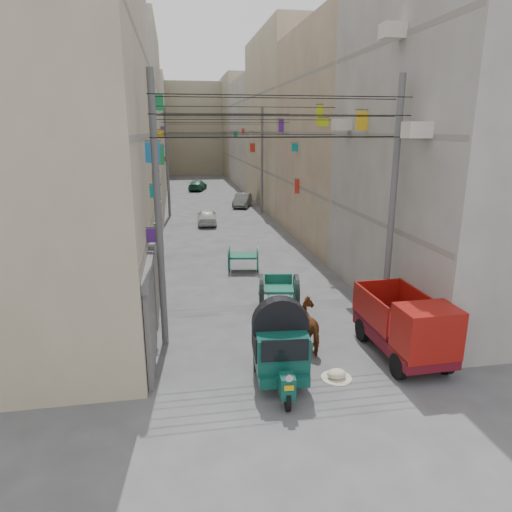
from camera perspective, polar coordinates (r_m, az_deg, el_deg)
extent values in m
plane|color=#454648|center=(10.13, 11.05, -24.04)|extent=(140.00, 140.00, 0.00)
cube|color=tan|center=(16.00, -28.86, 14.01)|extent=(8.00, 10.00, 13.00)
cube|color=gray|center=(15.59, -13.64, 3.21)|extent=(0.25, 9.80, 0.18)
cube|color=gray|center=(15.26, -14.38, 14.28)|extent=(0.25, 9.80, 0.18)
cube|color=gray|center=(15.51, -15.19, 25.40)|extent=(0.25, 9.80, 0.18)
cube|color=#AFA296|center=(26.68, -21.25, 13.63)|extent=(8.00, 12.00, 12.00)
cube|color=gray|center=(26.44, -12.31, 8.20)|extent=(0.25, 11.76, 0.18)
cube|color=gray|center=(26.24, -12.70, 14.71)|extent=(0.25, 11.76, 0.18)
cube|color=gray|center=(26.39, -13.11, 21.22)|extent=(0.25, 11.76, 0.18)
cube|color=gray|center=(39.54, -17.83, 15.67)|extent=(8.00, 14.00, 14.00)
cube|color=gray|center=(39.37, -11.68, 10.53)|extent=(0.25, 13.72, 0.18)
cube|color=gray|center=(39.24, -11.92, 14.90)|extent=(0.25, 13.72, 0.18)
cube|color=gray|center=(39.34, -12.18, 19.27)|extent=(0.25, 13.72, 0.18)
cube|color=#A5A19A|center=(53.45, -15.78, 14.42)|extent=(8.00, 14.00, 11.80)
cube|color=gray|center=(53.33, -11.33, 11.78)|extent=(0.25, 13.72, 0.18)
cube|color=gray|center=(53.23, -11.51, 15.00)|extent=(0.25, 13.72, 0.18)
cube|color=gray|center=(53.31, -11.69, 18.22)|extent=(0.25, 13.72, 0.18)
cube|color=tan|center=(66.41, -14.78, 15.33)|extent=(8.00, 12.00, 13.50)
cube|color=gray|center=(66.31, -11.14, 12.46)|extent=(0.25, 11.76, 0.18)
cube|color=gray|center=(66.23, -11.28, 15.05)|extent=(0.25, 11.76, 0.18)
cube|color=gray|center=(66.29, -11.43, 17.64)|extent=(0.25, 11.76, 0.18)
cube|color=#A5A19A|center=(18.82, 26.93, 14.19)|extent=(8.00, 10.00, 13.00)
cube|color=gray|center=(17.14, 15.07, 4.20)|extent=(0.25, 9.80, 0.18)
cube|color=gray|center=(16.84, 15.80, 14.26)|extent=(0.25, 9.80, 0.18)
cube|color=gray|center=(17.07, 16.61, 24.35)|extent=(0.25, 9.80, 0.18)
cube|color=tan|center=(28.47, 13.33, 14.30)|extent=(8.00, 12.00, 12.00)
cube|color=gray|center=(27.38, 5.38, 8.73)|extent=(0.25, 11.76, 0.18)
cube|color=gray|center=(27.19, 5.54, 15.01)|extent=(0.25, 11.76, 0.18)
cube|color=gray|center=(27.33, 5.72, 21.31)|extent=(0.25, 11.76, 0.18)
cube|color=tan|center=(40.76, 6.02, 16.27)|extent=(8.00, 14.00, 14.00)
cube|color=gray|center=(40.00, 0.41, 10.92)|extent=(0.25, 13.72, 0.18)
cube|color=gray|center=(39.88, 0.42, 15.22)|extent=(0.25, 13.72, 0.18)
cube|color=gray|center=(39.97, 0.43, 19.53)|extent=(0.25, 13.72, 0.18)
cube|color=#AFA296|center=(54.36, 1.83, 14.98)|extent=(8.00, 14.00, 11.80)
cube|color=gray|center=(53.80, -2.34, 12.09)|extent=(0.25, 13.72, 0.18)
cube|color=gray|center=(53.71, -2.37, 15.29)|extent=(0.25, 13.72, 0.18)
cube|color=gray|center=(53.78, -2.41, 18.48)|extent=(0.25, 13.72, 0.18)
cube|color=gray|center=(67.14, -0.51, 15.81)|extent=(8.00, 12.00, 13.50)
cube|color=gray|center=(66.69, -3.88, 12.73)|extent=(0.25, 11.76, 0.18)
cube|color=gray|center=(66.61, -3.93, 15.31)|extent=(0.25, 11.76, 0.18)
cube|color=gray|center=(66.67, -3.98, 17.88)|extent=(0.25, 11.76, 0.18)
cube|color=gray|center=(73.29, -7.87, 15.45)|extent=(22.00, 10.00, 13.00)
cube|color=#515056|center=(13.09, -13.01, -7.87)|extent=(0.12, 3.00, 2.60)
cube|color=#565759|center=(12.59, -13.32, -1.79)|extent=(0.18, 3.20, 0.25)
cube|color=#515056|center=(16.55, -12.44, -2.83)|extent=(0.12, 3.00, 2.60)
cube|color=#565759|center=(16.16, -12.67, 2.06)|extent=(0.18, 3.20, 0.25)
cube|color=#515056|center=(20.10, -12.07, 0.45)|extent=(0.12, 3.00, 2.60)
cube|color=#565759|center=(19.78, -12.25, 4.51)|extent=(0.18, 3.20, 0.25)
cube|color=#515056|center=(23.79, -11.81, 2.79)|extent=(0.12, 3.00, 2.60)
cube|color=#565759|center=(23.52, -11.95, 6.24)|extent=(0.18, 3.20, 0.25)
cube|color=#B8B8B8|center=(42.07, -0.59, 14.94)|extent=(0.38, 0.08, 0.41)
cube|color=#B8B8B8|center=(48.92, -11.14, 11.97)|extent=(0.27, 0.08, 0.71)
cube|color=#55258B|center=(14.01, -12.65, 2.54)|extent=(0.44, 0.08, 0.42)
cube|color=#1A904C|center=(23.06, -11.98, 12.13)|extent=(0.45, 0.08, 0.84)
cube|color=#1A904C|center=(52.55, -2.56, 14.97)|extent=(0.41, 0.08, 0.59)
cube|color=#0D8A91|center=(17.14, -12.49, 7.90)|extent=(0.38, 0.08, 0.44)
cube|color=red|center=(41.36, -0.45, 13.37)|extent=(0.43, 0.08, 0.72)
cube|color=red|center=(47.35, -1.63, 15.32)|extent=(0.28, 0.08, 0.44)
cube|color=#1A904C|center=(27.27, -12.03, 18.24)|extent=(0.48, 0.08, 0.84)
cube|color=red|center=(45.38, -11.18, 11.77)|extent=(0.31, 0.08, 0.44)
cube|color=#0D8A91|center=(27.15, 4.87, 13.37)|extent=(0.35, 0.08, 0.45)
cube|color=#55258B|center=(30.66, 3.15, 15.95)|extent=(0.34, 0.08, 0.79)
cube|color=#1A904C|center=(19.35, -12.45, 9.50)|extent=(0.28, 0.08, 0.52)
cube|color=#55258B|center=(36.85, -11.61, 14.99)|extent=(0.28, 0.08, 0.74)
cube|color=red|center=(26.84, 5.13, 8.65)|extent=(0.26, 0.08, 0.80)
cube|color=#B8B8B8|center=(17.97, 13.13, 16.04)|extent=(0.34, 0.08, 0.55)
cube|color=#1B79BF|center=(15.81, -12.79, 12.50)|extent=(0.47, 0.08, 0.67)
cube|color=gold|center=(28.38, -11.85, 14.66)|extent=(0.40, 0.08, 0.47)
cube|color=#0D8A91|center=(28.92, -11.80, 12.90)|extent=(0.32, 0.08, 0.55)
cube|color=#C0D417|center=(22.05, 8.41, 16.19)|extent=(0.47, 0.08, 0.35)
cube|color=#C0D417|center=(22.88, 7.96, 17.05)|extent=(0.32, 0.08, 0.89)
cube|color=gold|center=(17.88, 13.08, 16.17)|extent=(0.44, 0.08, 0.69)
cube|color=#C0D417|center=(13.69, -13.80, 0.65)|extent=(0.10, 3.20, 0.80)
cube|color=#1B79BF|center=(22.50, -12.46, 6.45)|extent=(0.10, 3.20, 0.80)
cube|color=gold|center=(34.41, -11.74, 9.52)|extent=(0.10, 3.20, 0.80)
cube|color=#1A904C|center=(46.36, -11.39, 11.01)|extent=(0.10, 3.20, 0.80)
cube|color=#C0D417|center=(15.40, 17.90, 1.98)|extent=(0.10, 3.20, 0.80)
cube|color=#1B79BF|center=(23.59, 7.79, 7.07)|extent=(0.10, 3.20, 0.80)
cube|color=gold|center=(35.12, 1.81, 9.95)|extent=(0.10, 3.20, 0.80)
cube|color=#C0D417|center=(46.89, -1.23, 11.35)|extent=(0.10, 3.20, 0.80)
cube|color=beige|center=(13.95, 19.48, 14.64)|extent=(0.70, 0.55, 0.45)
cube|color=beige|center=(19.42, 10.67, 15.84)|extent=(0.70, 0.55, 0.45)
cube|color=beige|center=(15.99, 16.70, 25.35)|extent=(0.70, 0.55, 0.45)
cylinder|color=#565759|center=(13.45, -12.12, 4.87)|extent=(0.20, 0.20, 8.00)
cylinder|color=#565759|center=(15.00, 16.65, 5.64)|extent=(0.20, 0.20, 8.00)
cylinder|color=#565759|center=(35.31, -11.04, 11.33)|extent=(0.20, 0.20, 8.00)
cylinder|color=#565759|center=(35.93, 0.76, 11.68)|extent=(0.20, 0.20, 8.00)
cylinder|color=black|center=(13.09, 3.71, 14.59)|extent=(7.40, 0.02, 0.02)
cylinder|color=black|center=(13.09, 3.76, 17.21)|extent=(7.40, 0.02, 0.02)
cylinder|color=black|center=(13.12, 3.80, 19.39)|extent=(7.40, 0.02, 0.02)
cylinder|color=black|center=(14.06, 2.72, 14.66)|extent=(7.40, 0.02, 0.02)
cylinder|color=black|center=(14.07, 2.75, 17.11)|extent=(7.40, 0.02, 0.02)
cylinder|color=black|center=(14.09, 2.78, 19.14)|extent=(7.40, 0.02, 0.02)
cylinder|color=black|center=(19.47, -0.94, 14.91)|extent=(7.40, 0.02, 0.02)
cylinder|color=black|center=(19.47, -0.94, 16.68)|extent=(7.40, 0.02, 0.02)
cylinder|color=black|center=(19.49, -0.95, 18.15)|extent=(7.40, 0.02, 0.02)
cylinder|color=black|center=(27.40, -3.67, 15.06)|extent=(7.40, 0.02, 0.02)
cylinder|color=black|center=(27.40, -3.69, 16.31)|extent=(7.40, 0.02, 0.02)
cylinder|color=black|center=(27.41, -3.71, 17.36)|extent=(7.40, 0.02, 0.02)
cylinder|color=black|center=(35.36, -5.18, 15.12)|extent=(7.40, 0.02, 0.02)
cylinder|color=black|center=(35.36, -5.20, 16.10)|extent=(7.40, 0.02, 0.02)
cylinder|color=black|center=(35.37, -5.22, 16.91)|extent=(7.40, 0.02, 0.02)
cylinder|color=black|center=(11.27, 3.94, -17.44)|extent=(0.16, 0.57, 0.56)
cylinder|color=black|center=(12.83, 0.06, -13.00)|extent=(0.16, 0.57, 0.56)
cylinder|color=black|center=(12.97, 5.03, -12.74)|extent=(0.16, 0.57, 0.56)
cube|color=#0B4136|center=(12.27, 2.96, -13.38)|extent=(1.40, 1.99, 0.28)
cube|color=#0B4136|center=(11.15, 3.93, -15.92)|extent=(0.38, 0.48, 0.55)
cylinder|color=silver|center=(10.77, 4.17, -14.96)|extent=(0.18, 0.06, 0.18)
cube|color=#DD9C0C|center=(10.88, 4.16, -16.15)|extent=(0.22, 0.05, 0.12)
cube|color=#0B4136|center=(12.05, 2.97, -10.90)|extent=(1.43, 1.80, 0.95)
cube|color=black|center=(11.17, 3.64, -11.72)|extent=(1.15, 0.15, 0.55)
cube|color=black|center=(11.94, -0.21, -10.61)|extent=(0.14, 1.20, 0.65)
cube|color=black|center=(12.11, 6.11, -10.30)|extent=(0.14, 1.20, 0.65)
cube|color=white|center=(11.51, 3.60, -15.10)|extent=(1.25, 0.15, 0.06)
cylinder|color=black|center=(16.63, 0.68, -4.61)|extent=(0.38, 1.37, 1.37)
cylinder|color=#145843|center=(16.63, 0.68, -4.61)|extent=(0.35, 1.08, 1.06)
cylinder|color=#565759|center=(16.63, 0.68, -4.61)|extent=(0.24, 0.21, 0.18)
cylinder|color=black|center=(16.69, 5.05, -4.59)|extent=(0.38, 1.37, 1.37)
cylinder|color=#145843|center=(16.69, 5.05, -4.59)|extent=(0.35, 1.08, 1.06)
cylinder|color=#565759|center=(16.69, 5.05, -4.59)|extent=(0.24, 0.21, 0.18)
cylinder|color=#565759|center=(16.65, 2.87, -4.61)|extent=(1.31, 0.30, 0.08)
cube|color=#145843|center=(16.59, 2.88, -4.04)|extent=(1.19, 1.23, 0.10)
cube|color=#145843|center=(16.98, 2.81, -2.81)|extent=(1.02, 0.25, 0.34)
cylinder|color=#145843|center=(15.46, 1.65, -5.83)|extent=(0.45, 2.22, 0.07)
cylinder|color=#145843|center=(15.50, 4.55, -5.81)|extent=(0.45, 2.22, 0.07)
cylinder|color=black|center=(13.00, 17.37, -13.02)|extent=(0.20, 0.70, 0.70)
cylinder|color=black|center=(14.85, 13.13, -8.98)|extent=(0.20, 0.70, 0.70)
cylinder|color=black|center=(13.67, 22.56, -12.07)|extent=(0.20, 0.70, 0.70)
cylinder|color=black|center=(15.44, 17.84, -8.37)|extent=(0.20, 0.70, 0.70)
cube|color=#520B15|center=(14.11, 17.70, -9.65)|extent=(1.60, 3.52, 0.37)
cube|color=maroon|center=(12.87, 20.56, -8.81)|extent=(1.55, 1.14, 1.32)
cube|color=black|center=(12.45, 21.79, -9.24)|extent=(1.37, 0.09, 0.58)
cube|color=#520B15|center=(14.46, 16.70, -7.70)|extent=(1.63, 2.36, 0.13)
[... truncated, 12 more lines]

